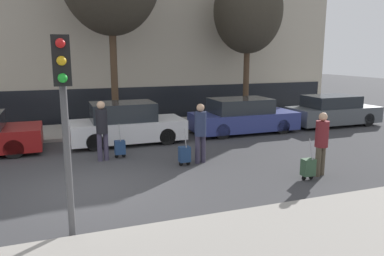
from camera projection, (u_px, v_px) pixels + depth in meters
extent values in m
plane|color=#38383A|center=(93.00, 189.00, 8.97)|extent=(80.00, 80.00, 0.00)
cube|color=gray|center=(76.00, 131.00, 15.40)|extent=(28.00, 3.00, 0.12)
cube|color=#B7AD99|center=(66.00, 23.00, 17.88)|extent=(28.00, 2.93, 9.29)
cube|color=black|center=(72.00, 107.00, 17.27)|extent=(27.44, 0.06, 1.60)
cylinder|color=black|center=(14.00, 149.00, 11.60)|extent=(0.60, 0.18, 0.60)
cylinder|color=black|center=(18.00, 137.00, 13.18)|extent=(0.60, 0.18, 0.60)
cube|color=silver|center=(128.00, 130.00, 13.58)|extent=(4.04, 1.72, 0.70)
cube|color=#23282D|center=(123.00, 111.00, 13.39)|extent=(2.22, 1.52, 0.65)
cylinder|color=black|center=(167.00, 136.00, 13.33)|extent=(0.60, 0.18, 0.60)
cylinder|color=black|center=(156.00, 128.00, 14.75)|extent=(0.60, 0.18, 0.60)
cylinder|color=black|center=(95.00, 142.00, 12.48)|extent=(0.60, 0.18, 0.60)
cylinder|color=black|center=(91.00, 133.00, 13.90)|extent=(0.60, 0.18, 0.60)
cube|color=navy|center=(244.00, 121.00, 15.37)|extent=(4.32, 1.78, 0.70)
cube|color=#23282D|center=(240.00, 106.00, 15.19)|extent=(2.37, 1.57, 0.57)
cylinder|color=black|center=(282.00, 127.00, 15.12)|extent=(0.60, 0.18, 0.60)
cylinder|color=black|center=(262.00, 120.00, 16.60)|extent=(0.60, 0.18, 0.60)
cylinder|color=black|center=(222.00, 131.00, 14.22)|extent=(0.60, 0.18, 0.60)
cylinder|color=black|center=(206.00, 124.00, 15.69)|extent=(0.60, 0.18, 0.60)
cube|color=#4C5156|center=(333.00, 114.00, 16.95)|extent=(4.11, 1.72, 0.70)
cube|color=#23282D|center=(331.00, 101.00, 16.78)|extent=(2.26, 1.51, 0.51)
cylinder|color=black|center=(368.00, 120.00, 16.71)|extent=(0.60, 0.18, 0.60)
cylinder|color=black|center=(343.00, 115.00, 18.13)|extent=(0.60, 0.18, 0.60)
cylinder|color=black|center=(321.00, 123.00, 15.85)|extent=(0.60, 0.18, 0.60)
cylinder|color=black|center=(299.00, 118.00, 17.27)|extent=(0.60, 0.18, 0.60)
cylinder|color=#383347|center=(106.00, 146.00, 11.39)|extent=(0.15, 0.15, 0.85)
cylinder|color=#383347|center=(100.00, 147.00, 11.28)|extent=(0.15, 0.15, 0.85)
cylinder|color=black|center=(102.00, 121.00, 11.18)|extent=(0.34, 0.34, 0.74)
sphere|color=tan|center=(101.00, 105.00, 11.08)|extent=(0.24, 0.24, 0.24)
cube|color=navy|center=(120.00, 147.00, 11.65)|extent=(0.32, 0.24, 0.42)
cylinder|color=black|center=(117.00, 156.00, 11.67)|extent=(0.12, 0.03, 0.12)
cylinder|color=black|center=(124.00, 155.00, 11.74)|extent=(0.12, 0.03, 0.12)
cylinder|color=gray|center=(120.00, 133.00, 11.49)|extent=(0.02, 0.19, 0.53)
cylinder|color=#383347|center=(197.00, 150.00, 11.05)|extent=(0.15, 0.15, 0.83)
cylinder|color=#383347|center=(203.00, 149.00, 11.16)|extent=(0.15, 0.15, 0.83)
cylinder|color=#283351|center=(200.00, 124.00, 10.95)|extent=(0.34, 0.34, 0.72)
sphere|color=tan|center=(200.00, 108.00, 10.86)|extent=(0.23, 0.23, 0.23)
cube|color=navy|center=(185.00, 154.00, 10.83)|extent=(0.32, 0.24, 0.44)
cylinder|color=black|center=(181.00, 164.00, 10.84)|extent=(0.12, 0.03, 0.12)
cylinder|color=black|center=(188.00, 163.00, 10.92)|extent=(0.12, 0.03, 0.12)
cylinder|color=gray|center=(185.00, 138.00, 10.66)|extent=(0.02, 0.19, 0.53)
cylinder|color=#4C4233|center=(318.00, 162.00, 9.87)|extent=(0.15, 0.15, 0.79)
cylinder|color=#4C4233|center=(322.00, 161.00, 9.99)|extent=(0.15, 0.15, 0.79)
cylinder|color=maroon|center=(322.00, 134.00, 9.79)|extent=(0.34, 0.34, 0.69)
sphere|color=tan|center=(323.00, 117.00, 9.70)|extent=(0.22, 0.22, 0.22)
cube|color=#335138|center=(308.00, 167.00, 9.60)|extent=(0.32, 0.24, 0.44)
cylinder|color=black|center=(304.00, 178.00, 9.61)|extent=(0.12, 0.03, 0.12)
cylinder|color=black|center=(311.00, 177.00, 9.69)|extent=(0.12, 0.03, 0.12)
cylinder|color=gray|center=(311.00, 149.00, 9.44)|extent=(0.02, 0.19, 0.53)
cylinder|color=#515154|center=(66.00, 141.00, 6.36)|extent=(0.12, 0.12, 3.50)
cube|color=black|center=(61.00, 61.00, 5.93)|extent=(0.28, 0.24, 0.80)
sphere|color=red|center=(60.00, 43.00, 5.74)|extent=(0.15, 0.15, 0.15)
sphere|color=gold|center=(61.00, 61.00, 5.80)|extent=(0.15, 0.15, 0.15)
sphere|color=green|center=(63.00, 78.00, 5.85)|extent=(0.15, 0.15, 0.15)
cylinder|color=#4C3826|center=(114.00, 76.00, 15.14)|extent=(0.28, 0.28, 4.36)
cylinder|color=#4C3826|center=(246.00, 81.00, 17.95)|extent=(0.28, 0.28, 3.57)
ellipsoid|color=#383328|center=(248.00, 11.00, 17.31)|extent=(3.21, 3.21, 3.92)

